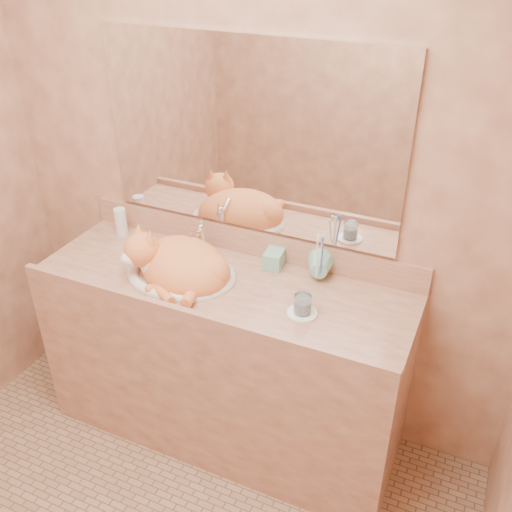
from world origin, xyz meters
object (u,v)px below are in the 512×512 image
at_px(soap_dispenser, 271,255).
at_px(toothbrush_cup, 319,273).
at_px(water_glass, 303,304).
at_px(vanity_counter, 225,360).
at_px(sink_basin, 180,260).
at_px(cat, 177,263).

relative_size(soap_dispenser, toothbrush_cup, 1.47).
bearing_deg(water_glass, soap_dispenser, 135.34).
height_order(vanity_counter, toothbrush_cup, toothbrush_cup).
height_order(sink_basin, water_glass, sink_basin).
bearing_deg(sink_basin, vanity_counter, 17.59).
bearing_deg(vanity_counter, water_glass, -10.04).
distance_m(sink_basin, toothbrush_cup, 0.58).
xyz_separation_m(soap_dispenser, toothbrush_cup, (0.21, -0.00, -0.03)).
distance_m(toothbrush_cup, water_glass, 0.22).
bearing_deg(toothbrush_cup, sink_basin, -162.32).
height_order(cat, water_glass, cat).
relative_size(vanity_counter, soap_dispenser, 9.42).
distance_m(cat, soap_dispenser, 0.39).
relative_size(cat, water_glass, 5.48).
xyz_separation_m(vanity_counter, toothbrush_cup, (0.37, 0.16, 0.48)).
bearing_deg(sink_basin, soap_dispenser, 39.01).
xyz_separation_m(vanity_counter, sink_basin, (-0.18, -0.02, 0.50)).
bearing_deg(toothbrush_cup, soap_dispenser, 179.61).
xyz_separation_m(cat, water_glass, (0.57, -0.03, -0.02)).
distance_m(soap_dispenser, toothbrush_cup, 0.22).
bearing_deg(toothbrush_cup, water_glass, -86.52).
relative_size(vanity_counter, toothbrush_cup, 13.85).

